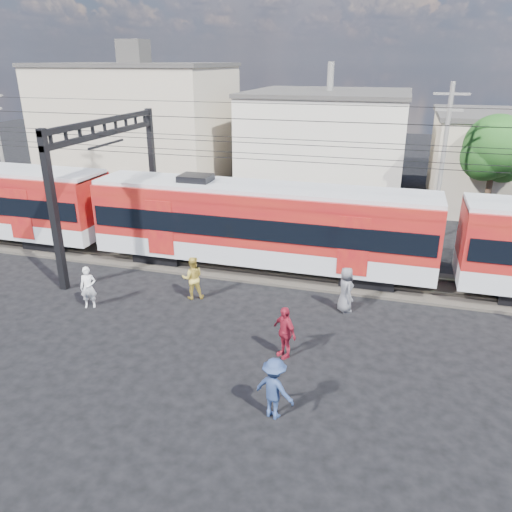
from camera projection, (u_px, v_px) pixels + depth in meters
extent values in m
plane|color=black|center=(258.00, 367.00, 16.59)|extent=(120.00, 120.00, 0.00)
cube|color=#2D2823|center=(305.00, 273.00, 23.71)|extent=(70.00, 3.40, 0.12)
cube|color=#59544C|center=(302.00, 277.00, 22.99)|extent=(70.00, 0.12, 0.12)
cube|color=#59544C|center=(308.00, 265.00, 24.33)|extent=(70.00, 0.12, 0.12)
cube|color=black|center=(55.00, 240.00, 27.21)|extent=(2.40, 2.20, 0.70)
cube|color=black|center=(164.00, 252.00, 25.50)|extent=(2.40, 2.20, 0.70)
cube|color=black|center=(368.00, 275.00, 22.84)|extent=(2.40, 2.20, 0.70)
cube|color=#ACAFB5|center=(261.00, 247.00, 23.88)|extent=(16.00, 3.00, 0.90)
cube|color=maroon|center=(261.00, 214.00, 23.27)|extent=(16.00, 3.00, 2.40)
cube|color=black|center=(261.00, 220.00, 23.36)|extent=(15.68, 3.08, 0.95)
cube|color=#ACAFB5|center=(261.00, 188.00, 22.81)|extent=(16.00, 2.60, 0.25)
cube|color=black|center=(54.00, 213.00, 21.03)|extent=(0.30, 0.30, 7.00)
cube|color=black|center=(153.00, 171.00, 29.07)|extent=(0.30, 0.30, 7.00)
cube|color=black|center=(104.00, 121.00, 23.83)|extent=(0.25, 9.30, 0.25)
cube|color=black|center=(105.00, 134.00, 24.06)|extent=(0.25, 9.30, 0.25)
cylinder|color=black|center=(306.00, 162.00, 21.08)|extent=(70.00, 0.03, 0.03)
cylinder|color=black|center=(312.00, 156.00, 22.33)|extent=(70.00, 0.03, 0.03)
cylinder|color=black|center=(307.00, 145.00, 20.83)|extent=(70.00, 0.03, 0.03)
cylinder|color=black|center=(313.00, 140.00, 22.08)|extent=(70.00, 0.03, 0.03)
cylinder|color=black|center=(293.00, 121.00, 17.85)|extent=(70.00, 0.03, 0.03)
cylinder|color=black|center=(324.00, 105.00, 24.10)|extent=(70.00, 0.03, 0.03)
cube|color=#BAA78E|center=(140.00, 126.00, 40.79)|extent=(14.00, 10.00, 9.00)
cube|color=#3F3D3A|center=(135.00, 65.00, 39.08)|extent=(14.28, 10.20, 0.30)
cube|color=beige|center=(327.00, 140.00, 39.93)|extent=(12.00, 12.00, 7.00)
cube|color=#3F3D3A|center=(330.00, 93.00, 38.59)|extent=(12.24, 12.24, 0.30)
cylinder|color=slate|center=(442.00, 165.00, 26.86)|extent=(0.24, 0.24, 8.50)
cube|color=slate|center=(452.00, 94.00, 25.52)|extent=(1.80, 0.12, 0.12)
cube|color=slate|center=(450.00, 110.00, 25.81)|extent=(1.40, 0.12, 0.12)
cylinder|color=slate|center=(0.00, 148.00, 33.34)|extent=(0.24, 0.24, 8.00)
cylinder|color=#382619|center=(487.00, 196.00, 29.60)|extent=(0.36, 0.36, 3.92)
sphere|color=#1D4012|center=(496.00, 147.00, 28.52)|extent=(3.64, 3.64, 3.64)
sphere|color=#1D4012|center=(504.00, 158.00, 28.89)|extent=(2.80, 2.80, 2.80)
imported|color=silver|center=(88.00, 287.00, 20.33)|extent=(0.76, 0.64, 1.76)
imported|color=gold|center=(193.00, 278.00, 21.08)|extent=(1.13, 1.03, 1.88)
imported|color=navy|center=(274.00, 388.00, 13.99)|extent=(1.37, 1.05, 1.88)
imported|color=maroon|center=(284.00, 332.00, 16.90)|extent=(1.14, 1.04, 1.87)
imported|color=#54555A|center=(346.00, 290.00, 20.00)|extent=(0.97, 1.10, 1.88)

